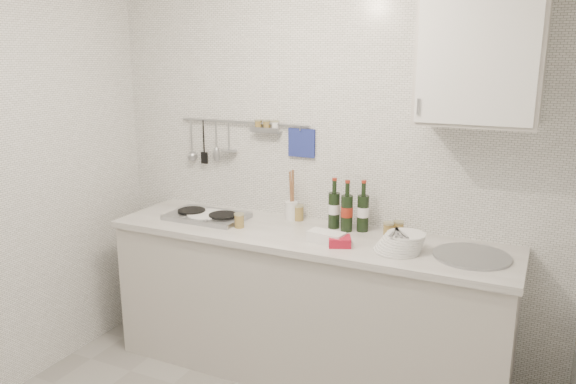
% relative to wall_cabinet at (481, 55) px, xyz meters
% --- Properties ---
extents(back_wall, '(3.00, 0.02, 2.50)m').
position_rel_wall_cabinet_xyz_m(back_wall, '(-0.90, 0.18, -0.70)').
color(back_wall, silver).
rests_on(back_wall, floor).
extents(counter, '(2.44, 0.64, 0.96)m').
position_rel_wall_cabinet_xyz_m(counter, '(-0.89, -0.12, -1.52)').
color(counter, '#B3AEA6').
rests_on(counter, floor).
extents(wall_rail, '(0.98, 0.09, 0.34)m').
position_rel_wall_cabinet_xyz_m(wall_rail, '(-1.50, 0.15, -0.52)').
color(wall_rail, '#93969B').
rests_on(wall_rail, back_wall).
extents(wall_cabinet, '(0.60, 0.38, 0.70)m').
position_rel_wall_cabinet_xyz_m(wall_cabinet, '(0.00, 0.00, 0.00)').
color(wall_cabinet, '#B3AEA6').
rests_on(wall_cabinet, back_wall).
extents(plate_stack_hob, '(0.26, 0.26, 0.03)m').
position_rel_wall_cabinet_xyz_m(plate_stack_hob, '(-1.61, -0.13, -1.01)').
color(plate_stack_hob, '#4A6FA7').
rests_on(plate_stack_hob, counter).
extents(plate_stack_sink, '(0.27, 0.26, 0.11)m').
position_rel_wall_cabinet_xyz_m(plate_stack_sink, '(-0.31, -0.19, -0.98)').
color(plate_stack_sink, white).
rests_on(plate_stack_sink, counter).
extents(wine_bottles, '(0.25, 0.11, 0.31)m').
position_rel_wall_cabinet_xyz_m(wine_bottles, '(-0.70, 0.04, -0.87)').
color(wine_bottles, black).
rests_on(wine_bottles, counter).
extents(butter_dish, '(0.22, 0.13, 0.06)m').
position_rel_wall_cabinet_xyz_m(butter_dish, '(-0.73, -0.23, -1.00)').
color(butter_dish, white).
rests_on(butter_dish, counter).
extents(strawberry_punnet, '(0.16, 0.16, 0.05)m').
position_rel_wall_cabinet_xyz_m(strawberry_punnet, '(-0.64, -0.24, -1.00)').
color(strawberry_punnet, '#B81431').
rests_on(strawberry_punnet, counter).
extents(utensil_crock, '(0.08, 0.08, 0.33)m').
position_rel_wall_cabinet_xyz_m(utensil_crock, '(-1.10, 0.09, -0.95)').
color(utensil_crock, white).
rests_on(utensil_crock, counter).
extents(jar_a, '(0.07, 0.07, 0.10)m').
position_rel_wall_cabinet_xyz_m(jar_a, '(-1.05, 0.10, -0.98)').
color(jar_a, olive).
rests_on(jar_a, counter).
extents(jar_b, '(0.06, 0.06, 0.08)m').
position_rel_wall_cabinet_xyz_m(jar_b, '(-0.40, 0.09, -0.99)').
color(jar_b, olive).
rests_on(jar_b, counter).
extents(jar_c, '(0.06, 0.06, 0.09)m').
position_rel_wall_cabinet_xyz_m(jar_c, '(-0.44, 0.02, -0.99)').
color(jar_c, olive).
rests_on(jar_c, counter).
extents(jar_d, '(0.06, 0.06, 0.09)m').
position_rel_wall_cabinet_xyz_m(jar_d, '(-1.31, -0.20, -0.98)').
color(jar_d, olive).
rests_on(jar_d, counter).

